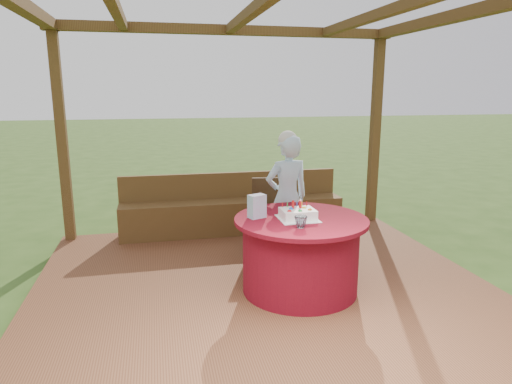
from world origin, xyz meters
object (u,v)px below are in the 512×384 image
at_px(table, 300,254).
at_px(birthday_cake, 298,214).
at_px(bench, 233,213).
at_px(gift_bag, 257,206).
at_px(drinking_glass, 301,222).
at_px(elderly_woman, 287,196).
at_px(chair, 270,211).

height_order(table, birthday_cake, birthday_cake).
bearing_deg(bench, gift_bag, -92.55).
bearing_deg(gift_bag, drinking_glass, -74.90).
xyz_separation_m(table, drinking_glass, (-0.10, -0.29, 0.41)).
relative_size(gift_bag, drinking_glass, 1.97).
height_order(elderly_woman, gift_bag, elderly_woman).
height_order(bench, birthday_cake, birthday_cake).
xyz_separation_m(table, gift_bag, (-0.40, 0.11, 0.47)).
bearing_deg(gift_bag, chair, 47.08).
bearing_deg(bench, elderly_woman, -68.32).
bearing_deg(chair, birthday_cake, -92.09).
xyz_separation_m(elderly_woman, gift_bag, (-0.52, -0.78, 0.10)).
height_order(chair, gift_bag, gift_bag).
bearing_deg(gift_bag, bench, 64.95).
bearing_deg(chair, elderly_woman, -69.67).
distance_m(chair, birthday_cake, 1.26).
xyz_separation_m(table, elderly_woman, (0.12, 0.89, 0.37)).
distance_m(bench, drinking_glass, 2.35).
height_order(bench, chair, chair).
bearing_deg(elderly_woman, table, -97.75).
bearing_deg(chair, table, -90.20).
height_order(bench, table, bench).
xyz_separation_m(bench, elderly_woman, (0.44, -1.11, 0.47)).
distance_m(table, drinking_glass, 0.51).
bearing_deg(table, drinking_glass, -108.73).
relative_size(elderly_woman, drinking_glass, 13.04).
relative_size(bench, drinking_glass, 26.57).
bearing_deg(table, birthday_cake, -149.86).
bearing_deg(drinking_glass, elderly_woman, 79.45).
distance_m(table, birthday_cake, 0.41).
distance_m(table, elderly_woman, 0.97).
height_order(gift_bag, drinking_glass, gift_bag).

